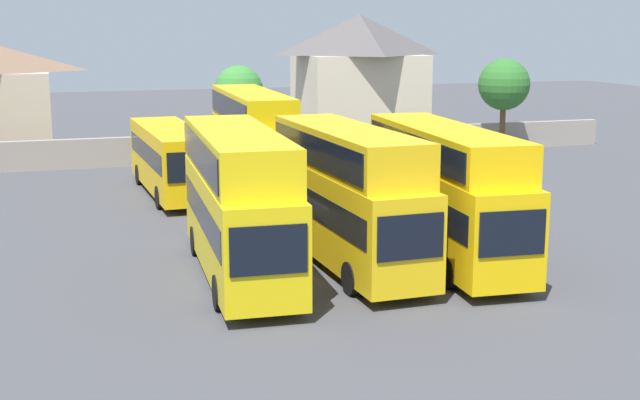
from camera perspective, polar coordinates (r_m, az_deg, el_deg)
ground at (r=48.09m, az=-5.39°, el=1.17°), size 140.00×140.00×0.00m
depot_boundary_wall at (r=55.21m, az=-7.06°, el=3.42°), size 56.00×0.50×1.80m
bus_1 at (r=29.62m, az=-5.40°, el=0.29°), size 3.18×10.91×5.07m
bus_2 at (r=30.86m, az=1.86°, el=0.71°), size 2.79×10.43×4.99m
bus_3 at (r=32.02m, az=8.21°, el=0.92°), size 3.23×11.16×4.91m
bus_4 at (r=44.82m, az=-9.79°, el=2.84°), size 2.96×11.02×3.44m
bus_5 at (r=45.43m, az=-4.45°, el=4.28°), size 3.02×12.01×5.15m
bus_6 at (r=46.37m, az=-0.59°, el=3.22°), size 2.78×10.19×3.34m
house_terrace_centre at (r=65.42m, az=2.59°, el=8.13°), size 9.18×7.42×9.29m
tree_behind_wall at (r=57.73m, az=-5.37°, el=7.14°), size 3.21×3.21×5.93m
tree_right_of_lot at (r=59.59m, az=12.02°, el=7.41°), size 3.43×3.43×6.34m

